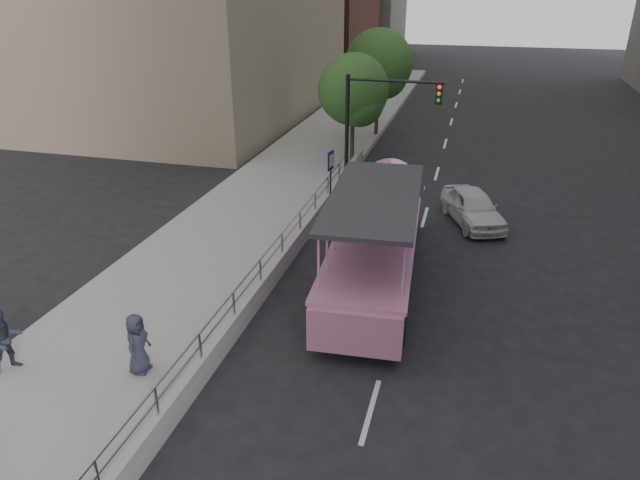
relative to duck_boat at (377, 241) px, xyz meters
The scene contains 12 objects.
ground 4.69m from the duck_boat, 89.20° to the right, with size 160.00×160.00×0.00m, color black.
sidewalk 7.96m from the duck_boat, 136.09° to the left, with size 5.50×80.00×0.30m, color #969691.
kerb_wall 4.03m from the duck_boat, 140.43° to the right, with size 0.24×30.00×0.36m, color #B0B0AA.
guardrail 3.97m from the duck_boat, 140.43° to the right, with size 0.07×22.00×0.71m.
duck_boat is the anchor object (origin of this frame).
car 6.12m from the duck_boat, 61.37° to the left, with size 1.60×3.97×1.35m, color silver.
pedestrian_mid 10.74m from the duck_boat, 134.39° to the right, with size 0.80×0.62×1.64m, color #2B2E3F.
pedestrian_far 8.24m from the duck_boat, 122.91° to the right, with size 0.75×0.49×1.54m, color #2B2E3F.
parking_sign 6.22m from the duck_boat, 118.20° to the left, with size 0.14×0.56×2.49m.
traffic_signal 8.45m from the duck_boat, 101.64° to the left, with size 4.20×0.32×5.20m.
street_tree_near 12.13m from the duck_boat, 105.86° to the left, with size 3.52×3.52×5.72m.
street_tree_far 17.93m from the duck_boat, 99.91° to the left, with size 3.97×3.97×6.45m.
Camera 1 is at (2.56, -12.04, 8.86)m, focal length 32.00 mm.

